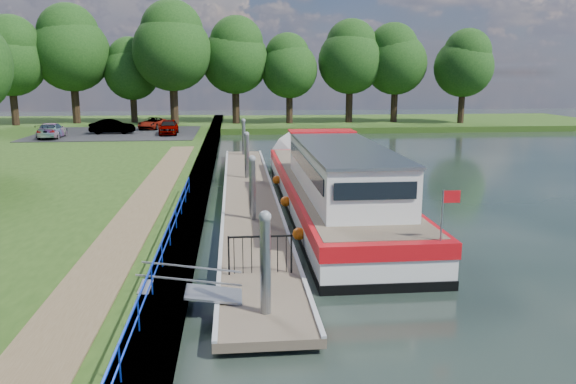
{
  "coord_description": "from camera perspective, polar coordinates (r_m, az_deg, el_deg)",
  "views": [
    {
      "loc": [
        -0.68,
        -13.18,
        6.1
      ],
      "look_at": [
        1.44,
        8.75,
        1.4
      ],
      "focal_mm": 35.0,
      "sensor_mm": 36.0,
      "label": 1
    }
  ],
  "objects": [
    {
      "name": "far_bank",
      "position": [
        66.65,
        5.51,
        6.99
      ],
      "size": [
        60.0,
        18.0,
        0.6
      ],
      "primitive_type": "cube",
      "color": "#234012",
      "rests_on": "ground"
    },
    {
      "name": "car_c",
      "position": [
        50.31,
        -22.87,
        5.8
      ],
      "size": [
        1.96,
        4.33,
        1.23
      ],
      "primitive_type": "imported",
      "rotation": [
        0.0,
        0.0,
        3.2
      ],
      "color": "#999999",
      "rests_on": "carpark"
    },
    {
      "name": "barge",
      "position": [
        25.77,
        4.15,
        0.79
      ],
      "size": [
        4.36,
        21.15,
        4.78
      ],
      "color": "black",
      "rests_on": "ground"
    },
    {
      "name": "car_d",
      "position": [
        55.36,
        -13.61,
        6.8
      ],
      "size": [
        2.64,
        4.19,
        1.08
      ],
      "primitive_type": "imported",
      "rotation": [
        0.0,
        0.0,
        -0.24
      ],
      "color": "#999999",
      "rests_on": "carpark"
    },
    {
      "name": "blue_fence",
      "position": [
        17.0,
        -12.31,
        -4.6
      ],
      "size": [
        0.04,
        18.04,
        0.72
      ],
      "color": "#0C2DBF",
      "rests_on": "riverbank"
    },
    {
      "name": "ground",
      "position": [
        14.54,
        -2.37,
        -12.77
      ],
      "size": [
        160.0,
        160.0,
        0.0
      ],
      "primitive_type": "plane",
      "color": "black",
      "rests_on": "ground"
    },
    {
      "name": "carpark",
      "position": [
        52.48,
        -16.91,
        5.73
      ],
      "size": [
        14.0,
        12.0,
        0.06
      ],
      "primitive_type": "cube",
      "color": "black",
      "rests_on": "riverbank"
    },
    {
      "name": "horizon_trees",
      "position": [
        61.89,
        -6.56,
        13.67
      ],
      "size": [
        54.38,
        10.03,
        12.87
      ],
      "color": "#332316",
      "rests_on": "ground"
    },
    {
      "name": "mooring_piles",
      "position": [
        26.63,
        -3.96,
        1.58
      ],
      "size": [
        0.3,
        27.3,
        3.55
      ],
      "color": "gray",
      "rests_on": "ground"
    },
    {
      "name": "bank_edge",
      "position": [
        28.81,
        -9.12,
        0.45
      ],
      "size": [
        1.1,
        90.0,
        0.78
      ],
      "primitive_type": "cube",
      "color": "#473D2D",
      "rests_on": "ground"
    },
    {
      "name": "car_b",
      "position": [
        51.99,
        -17.42,
        6.37
      ],
      "size": [
        3.83,
        1.4,
        1.25
      ],
      "primitive_type": "imported",
      "rotation": [
        0.0,
        0.0,
        1.59
      ],
      "color": "#999999",
      "rests_on": "carpark"
    },
    {
      "name": "pontoon",
      "position": [
        26.85,
        -3.92,
        -0.72
      ],
      "size": [
        2.5,
        30.0,
        0.56
      ],
      "color": "brown",
      "rests_on": "ground"
    },
    {
      "name": "gate_panel",
      "position": [
        16.17,
        -2.84,
        -5.8
      ],
      "size": [
        1.85,
        0.05,
        1.15
      ],
      "color": "black",
      "rests_on": "ground"
    },
    {
      "name": "gangway",
      "position": [
        14.78,
        -9.79,
        -9.88
      ],
      "size": [
        2.58,
        1.0,
        0.92
      ],
      "color": "#A5A8AD",
      "rests_on": "ground"
    },
    {
      "name": "car_a",
      "position": [
        50.13,
        -12.02,
        6.49
      ],
      "size": [
        1.67,
        3.87,
        1.3
      ],
      "primitive_type": "imported",
      "rotation": [
        0.0,
        0.0,
        0.03
      ],
      "color": "#999999",
      "rests_on": "carpark"
    },
    {
      "name": "footpath",
      "position": [
        22.15,
        -15.02,
        -2.23
      ],
      "size": [
        1.6,
        40.0,
        0.05
      ],
      "primitive_type": "cube",
      "color": "brown",
      "rests_on": "riverbank"
    }
  ]
}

